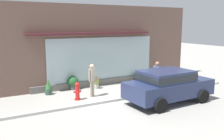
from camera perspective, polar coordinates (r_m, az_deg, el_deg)
ground_plane at (r=12.42m, az=1.39°, el=-6.59°), size 60.00×60.00×0.00m
curb_strip at (r=12.24m, az=1.87°, el=-6.56°), size 14.00×0.24×0.12m
storefront at (r=14.78m, az=-4.82°, el=5.29°), size 14.00×0.81×4.73m
fire_hydrant at (r=12.28m, az=-7.88°, el=-4.75°), size 0.38×0.34×0.87m
pedestrian_with_handbag at (r=12.63m, az=-4.50°, el=-1.77°), size 0.62×0.40×1.67m
pedestrian_passerby at (r=13.83m, az=10.22°, el=-0.91°), size 0.32×0.44×1.64m
parked_car_navy at (r=11.95m, az=12.56°, el=-3.18°), size 4.25×2.13×1.54m
potted_plant_by_entrance at (r=14.24m, az=-8.89°, el=-2.70°), size 0.61×0.61×0.78m
potted_plant_corner_tall at (r=16.20m, az=5.78°, el=-1.53°), size 0.42×0.42×0.57m
potted_plant_window_right at (r=14.34m, az=-3.69°, el=-2.89°), size 0.41×0.41×0.63m
potted_plant_doorstep at (r=13.50m, az=-14.25°, el=-3.79°), size 0.36×0.36×0.83m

